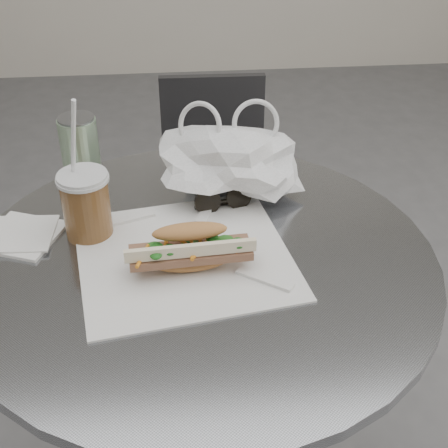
{
  "coord_description": "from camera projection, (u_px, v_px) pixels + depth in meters",
  "views": [
    {
      "loc": [
        -0.04,
        -0.6,
        1.35
      ],
      "look_at": [
        0.04,
        0.21,
        0.79
      ],
      "focal_mm": 50.0,
      "sensor_mm": 36.0,
      "label": 1
    }
  ],
  "objects": [
    {
      "name": "sandwich_paper",
      "position": [
        184.0,
        256.0,
        1.0
      ],
      "size": [
        0.38,
        0.36,
        0.0
      ],
      "primitive_type": "cube",
      "rotation": [
        0.0,
        0.0,
        0.17
      ],
      "color": "white",
      "rests_on": "cafe_table"
    },
    {
      "name": "cafe_table",
      "position": [
        204.0,
        374.0,
        1.16
      ],
      "size": [
        0.76,
        0.76,
        0.74
      ],
      "color": "slate",
      "rests_on": "ground"
    },
    {
      "name": "chair_far",
      "position": [
        216.0,
        221.0,
        1.84
      ],
      "size": [
        0.38,
        0.38,
        0.71
      ],
      "rotation": [
        0.0,
        0.0,
        3.12
      ],
      "color": "#313134",
      "rests_on": "ground"
    },
    {
      "name": "plastic_bag",
      "position": [
        229.0,
        163.0,
        1.13
      ],
      "size": [
        0.29,
        0.25,
        0.12
      ],
      "primitive_type": null,
      "rotation": [
        0.0,
        0.0,
        -0.25
      ],
      "color": "white",
      "rests_on": "cafe_table"
    },
    {
      "name": "drink_can",
      "position": [
        80.0,
        151.0,
        1.16
      ],
      "size": [
        0.07,
        0.07,
        0.14
      ],
      "color": "#5F9B5A",
      "rests_on": "cafe_table"
    },
    {
      "name": "banh_mi",
      "position": [
        190.0,
        248.0,
        0.95
      ],
      "size": [
        0.24,
        0.11,
        0.08
      ],
      "rotation": [
        0.0,
        0.0,
        0.07
      ],
      "color": "tan",
      "rests_on": "sandwich_paper"
    },
    {
      "name": "napkin_stack",
      "position": [
        22.0,
        235.0,
        1.04
      ],
      "size": [
        0.15,
        0.15,
        0.01
      ],
      "color": "white",
      "rests_on": "cafe_table"
    },
    {
      "name": "iced_coffee",
      "position": [
        86.0,
        204.0,
        1.02
      ],
      "size": [
        0.09,
        0.09,
        0.25
      ],
      "color": "brown",
      "rests_on": "cafe_table"
    },
    {
      "name": "sunglasses",
      "position": [
        223.0,
        201.0,
        1.11
      ],
      "size": [
        0.11,
        0.05,
        0.05
      ],
      "rotation": [
        0.0,
        0.0,
        0.24
      ],
      "color": "black",
      "rests_on": "cafe_table"
    }
  ]
}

